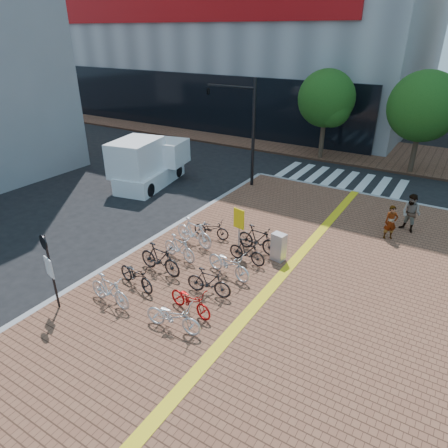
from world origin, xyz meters
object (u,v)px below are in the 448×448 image
Objects in this scene: box_truck at (149,163)px; bike_8 at (209,282)px; bike_2 at (160,259)px; pedestrian_a at (391,222)px; bike_0 at (110,290)px; bike_6 at (173,316)px; bike_1 at (136,275)px; bike_7 at (191,300)px; yellow_sign at (239,222)px; bike_3 at (179,248)px; bike_4 at (194,232)px; notice_sign at (49,263)px; utility_box at (278,247)px; bike_5 at (211,228)px; bike_9 at (229,264)px; traffic_light_pole at (232,111)px; bike_11 at (258,239)px; pedestrian_b at (411,213)px; bike_10 at (247,251)px.

bike_8 is at bearing -39.17° from box_truck.
pedestrian_a reaches higher than bike_2.
bike_0 reaches higher than bike_6.
bike_7 is at bearing -82.68° from bike_1.
bike_0 is 11.76m from box_truck.
yellow_sign is at bearing -27.14° from bike_2.
bike_4 is at bearing 16.22° from bike_3.
bike_0 is 0.66× the size of notice_sign.
bike_7 is 1.52× the size of utility_box.
bike_4 is at bearing -176.77° from pedestrian_a.
bike_5 is (0.07, 2.18, -0.07)m from bike_3.
bike_4 is 8.33m from box_truck.
notice_sign reaches higher than pedestrian_a.
bike_9 is 1.72× the size of utility_box.
bike_9 is 1.02× the size of yellow_sign.
bike_3 reaches higher than bike_1.
bike_5 is 0.32× the size of box_truck.
bike_3 is at bearing 27.10° from bike_6.
bike_9 is at bearing -59.93° from traffic_light_pole.
bike_0 is 6.16m from bike_11.
yellow_sign reaches higher than pedestrian_b.
traffic_light_pole reaches higher than bike_8.
yellow_sign reaches higher than bike_11.
bike_4 is at bearing -165.66° from yellow_sign.
utility_box is (1.04, 3.34, 0.07)m from bike_8.
utility_box is at bearing -43.39° from bike_2.
bike_10 is at bearing -38.87° from yellow_sign.
bike_4 is 1.03× the size of yellow_sign.
bike_0 is at bearing 155.04° from bike_9.
bike_3 is 9.07m from pedestrian_a.
pedestrian_a is 10.53m from traffic_light_pole.
pedestrian_a is at bearing -32.51° from bike_0.
yellow_sign is at bearing -27.20° from box_truck.
bike_8 is at bearing -128.34° from bike_4.
bike_5 is 2.53m from bike_10.
pedestrian_b is (4.87, 6.19, 0.39)m from bike_10.
bike_11 is 7.79m from notice_sign.
pedestrian_b is 0.92× the size of yellow_sign.
traffic_light_pole reaches higher than notice_sign.
yellow_sign is (-1.64, -0.26, 0.75)m from utility_box.
bike_8 is at bearing 10.59° from bike_7.
bike_0 is 3.50m from bike_3.
notice_sign is (-3.88, -5.70, 1.20)m from bike_10.
utility_box reaches higher than bike_7.
box_truck reaches higher than bike_3.
pedestrian_b reaches higher than bike_0.
bike_5 is at bearing 176.56° from utility_box.
bike_9 reaches higher than bike_8.
yellow_sign is (-5.57, -5.62, 0.44)m from pedestrian_b.
bike_8 is 0.87× the size of bike_11.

